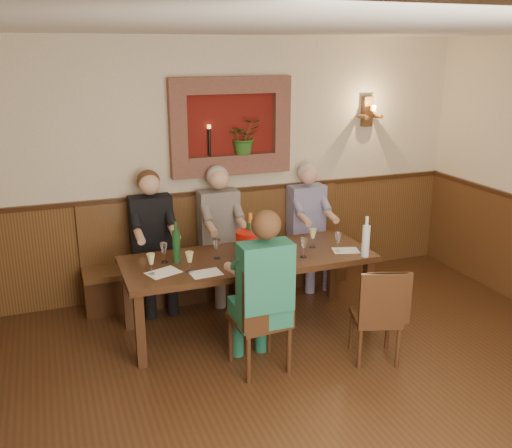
% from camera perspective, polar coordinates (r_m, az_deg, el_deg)
% --- Properties ---
extents(ground_plane, '(6.00, 6.00, 0.00)m').
position_cam_1_polar(ground_plane, '(4.36, 8.06, -20.64)').
color(ground_plane, '#35210E').
rests_on(ground_plane, ground).
extents(room_shell, '(6.04, 6.04, 2.82)m').
position_cam_1_polar(room_shell, '(3.54, 9.33, 4.35)').
color(room_shell, beige).
rests_on(room_shell, ground).
extents(wainscoting, '(6.02, 6.02, 1.15)m').
position_cam_1_polar(wainscoting, '(4.03, 8.42, -14.01)').
color(wainscoting, '#4D2C16').
rests_on(wainscoting, ground).
extents(wall_niche, '(1.36, 0.30, 1.06)m').
position_cam_1_polar(wall_niche, '(6.31, -2.15, 9.33)').
color(wall_niche, '#60130D').
rests_on(wall_niche, ground).
extents(wall_sconce, '(0.25, 0.20, 0.35)m').
position_cam_1_polar(wall_sconce, '(6.98, 11.14, 10.91)').
color(wall_sconce, '#4D2C16').
rests_on(wall_sconce, ground).
extents(dining_table, '(2.40, 0.90, 0.75)m').
position_cam_1_polar(dining_table, '(5.51, -0.79, -3.98)').
color(dining_table, '#381C10').
rests_on(dining_table, ground).
extents(bench, '(3.00, 0.45, 1.11)m').
position_cam_1_polar(bench, '(6.47, -3.61, -4.03)').
color(bench, '#381E0F').
rests_on(bench, ground).
extents(chair_near_left, '(0.48, 0.48, 1.00)m').
position_cam_1_polar(chair_near_left, '(4.97, 0.44, -11.30)').
color(chair_near_left, '#381C10').
rests_on(chair_near_left, ground).
extents(chair_near_right, '(0.49, 0.49, 0.88)m').
position_cam_1_polar(chair_near_right, '(5.23, 11.82, -10.60)').
color(chair_near_right, '#381C10').
rests_on(chair_near_right, ground).
extents(person_bench_left, '(0.44, 0.54, 1.47)m').
position_cam_1_polar(person_bench_left, '(6.11, -10.15, -2.75)').
color(person_bench_left, black).
rests_on(person_bench_left, ground).
extents(person_bench_mid, '(0.44, 0.54, 1.46)m').
position_cam_1_polar(person_bench_mid, '(6.28, -3.47, -1.99)').
color(person_bench_mid, '#5E5756').
rests_on(person_bench_mid, ground).
extents(person_bench_right, '(0.42, 0.51, 1.42)m').
position_cam_1_polar(person_bench_right, '(6.66, 5.33, -1.10)').
color(person_bench_right, navy).
rests_on(person_bench_right, ground).
extents(person_chair_front, '(0.44, 0.53, 1.46)m').
position_cam_1_polar(person_chair_front, '(4.82, 0.51, -8.11)').
color(person_chair_front, '#175050').
rests_on(person_chair_front, ground).
extents(spittoon_bucket, '(0.26, 0.26, 0.28)m').
position_cam_1_polar(spittoon_bucket, '(5.35, -0.73, -2.19)').
color(spittoon_bucket, red).
rests_on(spittoon_bucket, dining_table).
extents(wine_bottle_green_a, '(0.09, 0.09, 0.43)m').
position_cam_1_polar(wine_bottle_green_a, '(5.42, -0.56, -1.48)').
color(wine_bottle_green_a, '#19471E').
rests_on(wine_bottle_green_a, dining_table).
extents(wine_bottle_green_b, '(0.09, 0.09, 0.40)m').
position_cam_1_polar(wine_bottle_green_b, '(5.33, -7.96, -2.17)').
color(wine_bottle_green_b, '#19471E').
rests_on(wine_bottle_green_b, dining_table).
extents(water_bottle, '(0.08, 0.08, 0.40)m').
position_cam_1_polar(water_bottle, '(5.53, 10.93, -1.60)').
color(water_bottle, silver).
rests_on(water_bottle, dining_table).
extents(tasting_sheet_a, '(0.34, 0.29, 0.00)m').
position_cam_1_polar(tasting_sheet_a, '(5.16, -9.25, -4.81)').
color(tasting_sheet_a, white).
rests_on(tasting_sheet_a, dining_table).
extents(tasting_sheet_b, '(0.28, 0.23, 0.00)m').
position_cam_1_polar(tasting_sheet_b, '(5.37, 1.43, -3.68)').
color(tasting_sheet_b, white).
rests_on(tasting_sheet_b, dining_table).
extents(tasting_sheet_c, '(0.29, 0.25, 0.00)m').
position_cam_1_polar(tasting_sheet_c, '(5.71, 8.97, -2.62)').
color(tasting_sheet_c, white).
rests_on(tasting_sheet_c, dining_table).
extents(tasting_sheet_d, '(0.28, 0.21, 0.00)m').
position_cam_1_polar(tasting_sheet_d, '(5.10, -5.03, -4.93)').
color(tasting_sheet_d, white).
rests_on(tasting_sheet_d, dining_table).
extents(wine_glass_0, '(0.08, 0.08, 0.19)m').
position_cam_1_polar(wine_glass_0, '(5.10, -6.65, -3.81)').
color(wine_glass_0, '#CED07C').
rests_on(wine_glass_0, dining_table).
extents(wine_glass_1, '(0.08, 0.08, 0.19)m').
position_cam_1_polar(wine_glass_1, '(5.61, 1.02, -1.75)').
color(wine_glass_1, '#CED07C').
rests_on(wine_glass_1, dining_table).
extents(wine_glass_2, '(0.08, 0.08, 0.19)m').
position_cam_1_polar(wine_glass_2, '(5.64, 8.19, -1.81)').
color(wine_glass_2, white).
rests_on(wine_glass_2, dining_table).
extents(wine_glass_3, '(0.08, 0.08, 0.19)m').
position_cam_1_polar(wine_glass_3, '(5.11, -0.93, -3.67)').
color(wine_glass_3, '#CED07C').
rests_on(wine_glass_3, dining_table).
extents(wine_glass_4, '(0.08, 0.08, 0.19)m').
position_cam_1_polar(wine_glass_4, '(5.42, -3.97, -2.48)').
color(wine_glass_4, white).
rests_on(wine_glass_4, dining_table).
extents(wine_glass_5, '(0.08, 0.08, 0.19)m').
position_cam_1_polar(wine_glass_5, '(5.74, 5.69, -1.39)').
color(wine_glass_5, '#CED07C').
rests_on(wine_glass_5, dining_table).
extents(wine_glass_6, '(0.08, 0.08, 0.19)m').
position_cam_1_polar(wine_glass_6, '(5.27, -0.15, -3.02)').
color(wine_glass_6, '#CED07C').
rests_on(wine_glass_6, dining_table).
extents(wine_glass_7, '(0.08, 0.08, 0.19)m').
position_cam_1_polar(wine_glass_7, '(5.45, 4.79, -2.38)').
color(wine_glass_7, white).
rests_on(wine_glass_7, dining_table).
extents(wine_glass_8, '(0.08, 0.08, 0.19)m').
position_cam_1_polar(wine_glass_8, '(5.36, -9.19, -2.86)').
color(wine_glass_8, white).
rests_on(wine_glass_8, dining_table).
extents(wine_glass_9, '(0.08, 0.08, 0.19)m').
position_cam_1_polar(wine_glass_9, '(5.11, -10.44, -3.97)').
color(wine_glass_9, '#CED07C').
rests_on(wine_glass_9, dining_table).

